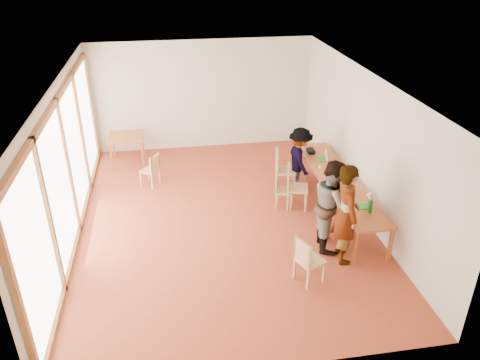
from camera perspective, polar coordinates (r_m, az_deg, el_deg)
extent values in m
plane|color=#9C3C25|center=(10.03, -2.17, -4.71)|extent=(8.00, 8.00, 0.00)
cube|color=beige|center=(13.05, -4.59, 10.25)|extent=(6.00, 0.10, 3.00)
cube|color=beige|center=(5.94, 2.69, -12.67)|extent=(6.00, 0.10, 3.00)
cube|color=beige|center=(10.09, 14.87, 4.17)|extent=(0.10, 8.00, 3.00)
cube|color=white|center=(9.47, -20.40, 1.75)|extent=(0.10, 8.00, 3.00)
cube|color=white|center=(8.80, -2.52, 12.20)|extent=(6.00, 8.00, 0.04)
cube|color=#AA5625|center=(10.21, 11.83, -0.02)|extent=(0.80, 4.00, 0.05)
cube|color=#AA5625|center=(8.75, 13.84, -8.15)|extent=(0.06, 0.06, 0.70)
cube|color=#AA5625|center=(11.91, 6.96, 2.49)|extent=(0.06, 0.06, 0.70)
cube|color=#AA5625|center=(9.02, 17.87, -7.58)|extent=(0.06, 0.06, 0.70)
cube|color=#AA5625|center=(12.11, 10.06, 2.69)|extent=(0.06, 0.06, 0.70)
cube|color=#AA5625|center=(12.56, -13.71, 5.09)|extent=(0.90, 0.90, 0.05)
cube|color=#AA5625|center=(12.39, -15.41, 2.67)|extent=(0.05, 0.05, 0.70)
cube|color=#AA5625|center=(13.10, -15.15, 4.07)|extent=(0.05, 0.05, 0.70)
cube|color=#AA5625|center=(12.32, -11.81, 2.95)|extent=(0.05, 0.05, 0.70)
cube|color=#AA5625|center=(13.03, -11.74, 4.35)|extent=(0.05, 0.05, 0.70)
cube|color=tan|center=(8.19, 8.54, -9.69)|extent=(0.55, 0.55, 0.04)
cube|color=tan|center=(7.94, 7.62, -8.79)|extent=(0.21, 0.40, 0.44)
cube|color=tan|center=(10.29, 6.98, -0.98)|extent=(0.57, 0.57, 0.04)
cube|color=tan|center=(10.16, 5.90, 0.38)|extent=(0.17, 0.45, 0.48)
cube|color=tan|center=(10.32, 5.43, -1.27)|extent=(0.49, 0.49, 0.04)
cube|color=tan|center=(10.22, 4.50, -0.11)|extent=(0.16, 0.38, 0.41)
cube|color=tan|center=(11.04, 5.54, 1.14)|extent=(0.53, 0.53, 0.04)
cube|color=tan|center=(10.91, 4.53, 2.38)|extent=(0.13, 0.46, 0.48)
cube|color=tan|center=(11.40, -10.93, 1.17)|extent=(0.52, 0.52, 0.04)
cube|color=tan|center=(11.22, -10.33, 1.98)|extent=(0.24, 0.33, 0.39)
imported|color=gray|center=(8.56, 12.82, -4.02)|extent=(0.50, 0.73, 1.92)
imported|color=gray|center=(8.92, 11.17, -2.95)|extent=(0.79, 0.96, 1.79)
imported|color=gray|center=(10.92, 7.29, 2.49)|extent=(0.61, 1.01, 1.53)
cube|color=green|center=(9.28, 14.87, -3.05)|extent=(0.23, 0.29, 0.03)
cube|color=white|center=(9.26, 15.49, -2.55)|extent=(0.12, 0.25, 0.21)
cube|color=green|center=(9.64, 12.34, -1.54)|extent=(0.26, 0.31, 0.03)
cube|color=white|center=(9.60, 12.96, -1.07)|extent=(0.15, 0.26, 0.22)
cube|color=green|center=(11.04, 9.97, 2.55)|extent=(0.28, 0.32, 0.03)
cube|color=white|center=(11.00, 10.50, 2.96)|extent=(0.17, 0.26, 0.22)
imported|color=yellow|center=(10.64, 11.34, 1.66)|extent=(0.17, 0.17, 0.10)
cylinder|color=#18711E|center=(9.04, 15.65, -3.10)|extent=(0.07, 0.07, 0.28)
cylinder|color=silver|center=(9.61, 15.48, -1.80)|extent=(0.07, 0.07, 0.09)
cylinder|color=white|center=(10.58, 9.74, 1.53)|extent=(0.08, 0.08, 0.06)
cube|color=#EA4E7D|center=(9.73, 10.86, -1.14)|extent=(0.05, 0.10, 0.01)
cube|color=black|center=(11.34, 8.62, 3.52)|extent=(0.16, 0.26, 0.09)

